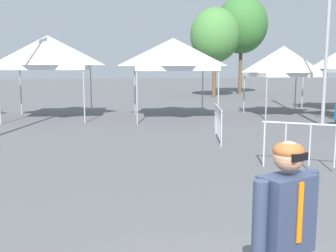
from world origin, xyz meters
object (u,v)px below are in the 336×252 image
at_px(canopy_tent_far_left, 48,53).
at_px(tree_behind_tents_left, 215,35).
at_px(crowd_barrier_mid_lot, 218,117).
at_px(canopy_tent_left_of_center, 173,54).
at_px(crowd_barrier_by_lift, 310,137).
at_px(tree_behind_tents_center, 241,25).
at_px(person_foreground, 285,237).
at_px(canopy_tent_behind_center, 283,61).

distance_m(canopy_tent_far_left, tree_behind_tents_left, 14.74).
xyz_separation_m(canopy_tent_far_left, crowd_barrier_mid_lot, (5.75, -6.48, -2.14)).
relative_size(canopy_tent_far_left, canopy_tent_left_of_center, 1.01).
bearing_deg(canopy_tent_left_of_center, crowd_barrier_by_lift, -82.28).
bearing_deg(crowd_barrier_mid_lot, crowd_barrier_by_lift, -76.53).
xyz_separation_m(canopy_tent_far_left, canopy_tent_left_of_center, (5.39, -0.92, -0.07)).
bearing_deg(tree_behind_tents_center, canopy_tent_left_of_center, -120.74).
height_order(canopy_tent_left_of_center, person_foreground, canopy_tent_left_of_center).
distance_m(tree_behind_tents_left, crowd_barrier_by_lift, 21.13).
xyz_separation_m(canopy_tent_left_of_center, person_foreground, (-1.99, -14.70, -1.78)).
relative_size(person_foreground, tree_behind_tents_left, 0.27).
height_order(canopy_tent_far_left, crowd_barrier_mid_lot, canopy_tent_far_left).
height_order(canopy_tent_far_left, tree_behind_tents_center, tree_behind_tents_center).
height_order(crowd_barrier_mid_lot, crowd_barrier_by_lift, same).
bearing_deg(canopy_tent_behind_center, canopy_tent_left_of_center, 179.57).
relative_size(person_foreground, tree_behind_tents_center, 0.23).
xyz_separation_m(person_foreground, tree_behind_tents_center, (10.32, 28.71, 4.54)).
bearing_deg(tree_behind_tents_center, tree_behind_tents_left, -136.32).
relative_size(canopy_tent_far_left, person_foreground, 2.10).
bearing_deg(canopy_tent_behind_center, tree_behind_tents_center, 77.33).
relative_size(canopy_tent_behind_center, tree_behind_tents_center, 0.41).
bearing_deg(crowd_barrier_mid_lot, canopy_tent_left_of_center, 93.65).
bearing_deg(crowd_barrier_mid_lot, canopy_tent_far_left, 131.58).
height_order(canopy_tent_far_left, person_foreground, canopy_tent_far_left).
xyz_separation_m(canopy_tent_far_left, crowd_barrier_by_lift, (6.67, -10.32, -2.14)).
relative_size(canopy_tent_far_left, crowd_barrier_by_lift, 2.07).
relative_size(canopy_tent_behind_center, person_foreground, 1.81).
relative_size(canopy_tent_left_of_center, tree_behind_tents_left, 0.57).
height_order(tree_behind_tents_center, crowd_barrier_mid_lot, tree_behind_tents_center).
bearing_deg(canopy_tent_left_of_center, tree_behind_tents_left, 64.70).
bearing_deg(crowd_barrier_by_lift, canopy_tent_far_left, 122.87).
xyz_separation_m(canopy_tent_far_left, tree_behind_tents_center, (13.72, 13.08, 2.69)).
bearing_deg(tree_behind_tents_left, tree_behind_tents_center, 43.68).
relative_size(canopy_tent_far_left, crowd_barrier_mid_lot, 1.81).
height_order(canopy_tent_far_left, canopy_tent_left_of_center, canopy_tent_far_left).
bearing_deg(person_foreground, crowd_barrier_by_lift, 58.44).
height_order(tree_behind_tents_center, tree_behind_tents_left, tree_behind_tents_center).
height_order(canopy_tent_behind_center, tree_behind_tents_left, tree_behind_tents_left).
height_order(canopy_tent_far_left, canopy_tent_behind_center, canopy_tent_far_left).
bearing_deg(tree_behind_tents_left, canopy_tent_left_of_center, -115.30).
distance_m(canopy_tent_left_of_center, person_foreground, 14.94).
distance_m(canopy_tent_far_left, person_foreground, 16.10).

